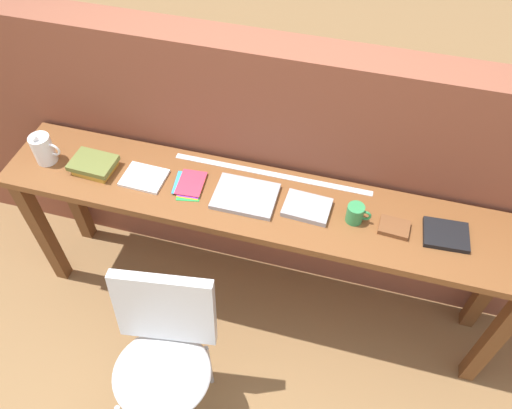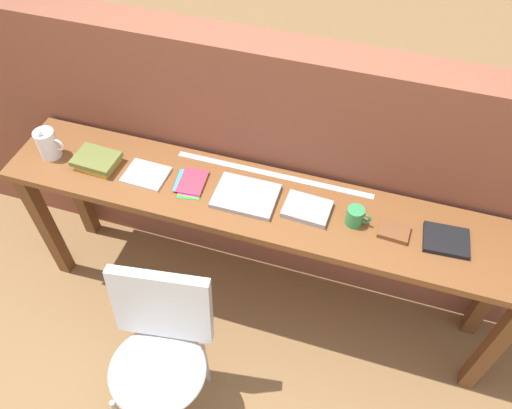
{
  "view_description": "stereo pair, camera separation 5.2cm",
  "coord_description": "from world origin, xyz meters",
  "px_view_note": "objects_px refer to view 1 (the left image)",
  "views": [
    {
      "loc": [
        0.38,
        -1.15,
        2.61
      ],
      "look_at": [
        0.0,
        0.25,
        0.9
      ],
      "focal_mm": 35.0,
      "sensor_mm": 36.0,
      "label": 1
    },
    {
      "loc": [
        0.43,
        -1.14,
        2.61
      ],
      "look_at": [
        0.0,
        0.25,
        0.9
      ],
      "focal_mm": 35.0,
      "sensor_mm": 36.0,
      "label": 2
    }
  ],
  "objects_px": {
    "mug": "(356,214)",
    "leather_journal_brown": "(394,227)",
    "chair_white_moulded": "(163,351)",
    "magazine_cycling": "(144,178)",
    "book_open_centre": "(245,196)",
    "book_stack_leftmost": "(94,165)",
    "pamphlet_pile_colourful": "(191,185)",
    "pitcher_white": "(43,149)",
    "book_repair_rightmost": "(446,235)"
  },
  "relations": [
    {
      "from": "chair_white_moulded",
      "to": "magazine_cycling",
      "type": "relative_size",
      "value": 4.44
    },
    {
      "from": "book_open_centre",
      "to": "mug",
      "type": "relative_size",
      "value": 2.6
    },
    {
      "from": "book_stack_leftmost",
      "to": "book_repair_rightmost",
      "type": "relative_size",
      "value": 1.13
    },
    {
      "from": "chair_white_moulded",
      "to": "mug",
      "type": "bearing_deg",
      "value": 43.69
    },
    {
      "from": "book_open_centre",
      "to": "book_stack_leftmost",
      "type": "bearing_deg",
      "value": -179.21
    },
    {
      "from": "book_stack_leftmost",
      "to": "mug",
      "type": "xyz_separation_m",
      "value": [
        1.26,
        0.02,
        0.02
      ]
    },
    {
      "from": "book_stack_leftmost",
      "to": "pamphlet_pile_colourful",
      "type": "bearing_deg",
      "value": 1.97
    },
    {
      "from": "pitcher_white",
      "to": "book_repair_rightmost",
      "type": "xyz_separation_m",
      "value": [
        1.9,
        0.04,
        -0.07
      ]
    },
    {
      "from": "mug",
      "to": "leather_journal_brown",
      "type": "bearing_deg",
      "value": -1.71
    },
    {
      "from": "pamphlet_pile_colourful",
      "to": "book_repair_rightmost",
      "type": "xyz_separation_m",
      "value": [
        1.17,
        0.01,
        0.0
      ]
    },
    {
      "from": "pitcher_white",
      "to": "book_open_centre",
      "type": "xyz_separation_m",
      "value": [
        1.01,
        0.02,
        -0.07
      ]
    },
    {
      "from": "book_repair_rightmost",
      "to": "leather_journal_brown",
      "type": "bearing_deg",
      "value": -178.58
    },
    {
      "from": "mug",
      "to": "book_stack_leftmost",
      "type": "bearing_deg",
      "value": -179.25
    },
    {
      "from": "pamphlet_pile_colourful",
      "to": "book_open_centre",
      "type": "relative_size",
      "value": 0.69
    },
    {
      "from": "chair_white_moulded",
      "to": "magazine_cycling",
      "type": "bearing_deg",
      "value": 115.28
    },
    {
      "from": "magazine_cycling",
      "to": "pamphlet_pile_colourful",
      "type": "bearing_deg",
      "value": 4.82
    },
    {
      "from": "pitcher_white",
      "to": "mug",
      "type": "height_order",
      "value": "pitcher_white"
    },
    {
      "from": "pitcher_white",
      "to": "book_repair_rightmost",
      "type": "height_order",
      "value": "pitcher_white"
    },
    {
      "from": "chair_white_moulded",
      "to": "magazine_cycling",
      "type": "xyz_separation_m",
      "value": [
        -0.31,
        0.65,
        0.36
      ]
    },
    {
      "from": "magazine_cycling",
      "to": "book_repair_rightmost",
      "type": "height_order",
      "value": "book_repair_rightmost"
    },
    {
      "from": "book_stack_leftmost",
      "to": "leather_journal_brown",
      "type": "distance_m",
      "value": 1.43
    },
    {
      "from": "chair_white_moulded",
      "to": "book_repair_rightmost",
      "type": "distance_m",
      "value": 1.33
    },
    {
      "from": "magazine_cycling",
      "to": "book_repair_rightmost",
      "type": "relative_size",
      "value": 1.05
    },
    {
      "from": "book_stack_leftmost",
      "to": "book_repair_rightmost",
      "type": "height_order",
      "value": "book_stack_leftmost"
    },
    {
      "from": "pitcher_white",
      "to": "book_open_centre",
      "type": "relative_size",
      "value": 0.64
    },
    {
      "from": "magazine_cycling",
      "to": "book_stack_leftmost",
      "type": "bearing_deg",
      "value": -177.24
    },
    {
      "from": "book_stack_leftmost",
      "to": "chair_white_moulded",
      "type": "bearing_deg",
      "value": -48.98
    },
    {
      "from": "pamphlet_pile_colourful",
      "to": "book_repair_rightmost",
      "type": "relative_size",
      "value": 1.04
    },
    {
      "from": "book_stack_leftmost",
      "to": "leather_journal_brown",
      "type": "relative_size",
      "value": 1.66
    },
    {
      "from": "chair_white_moulded",
      "to": "mug",
      "type": "height_order",
      "value": "mug"
    },
    {
      "from": "pitcher_white",
      "to": "mug",
      "type": "xyz_separation_m",
      "value": [
        1.51,
        0.02,
        -0.03
      ]
    },
    {
      "from": "pitcher_white",
      "to": "book_repair_rightmost",
      "type": "bearing_deg",
      "value": 1.07
    },
    {
      "from": "pamphlet_pile_colourful",
      "to": "mug",
      "type": "bearing_deg",
      "value": -0.02
    },
    {
      "from": "mug",
      "to": "leather_journal_brown",
      "type": "xyz_separation_m",
      "value": [
        0.17,
        -0.01,
        -0.03
      ]
    },
    {
      "from": "pamphlet_pile_colourful",
      "to": "magazine_cycling",
      "type": "bearing_deg",
      "value": -176.94
    },
    {
      "from": "book_repair_rightmost",
      "to": "book_stack_leftmost",
      "type": "bearing_deg",
      "value": 177.61
    },
    {
      "from": "book_stack_leftmost",
      "to": "magazine_cycling",
      "type": "distance_m",
      "value": 0.26
    },
    {
      "from": "chair_white_moulded",
      "to": "book_stack_leftmost",
      "type": "height_order",
      "value": "book_stack_leftmost"
    },
    {
      "from": "chair_white_moulded",
      "to": "pitcher_white",
      "type": "bearing_deg",
      "value": 141.82
    },
    {
      "from": "chair_white_moulded",
      "to": "pitcher_white",
      "type": "height_order",
      "value": "pitcher_white"
    },
    {
      "from": "mug",
      "to": "leather_journal_brown",
      "type": "height_order",
      "value": "mug"
    },
    {
      "from": "chair_white_moulded",
      "to": "leather_journal_brown",
      "type": "height_order",
      "value": "leather_journal_brown"
    },
    {
      "from": "pamphlet_pile_colourful",
      "to": "mug",
      "type": "xyz_separation_m",
      "value": [
        0.77,
        -0.0,
        0.04
      ]
    },
    {
      "from": "book_open_centre",
      "to": "pamphlet_pile_colourful",
      "type": "bearing_deg",
      "value": 179.27
    },
    {
      "from": "pamphlet_pile_colourful",
      "to": "leather_journal_brown",
      "type": "height_order",
      "value": "leather_journal_brown"
    },
    {
      "from": "book_open_centre",
      "to": "book_repair_rightmost",
      "type": "distance_m",
      "value": 0.9
    },
    {
      "from": "book_open_centre",
      "to": "pitcher_white",
      "type": "bearing_deg",
      "value": -179.17
    },
    {
      "from": "chair_white_moulded",
      "to": "magazine_cycling",
      "type": "height_order",
      "value": "magazine_cycling"
    },
    {
      "from": "pitcher_white",
      "to": "book_stack_leftmost",
      "type": "bearing_deg",
      "value": 1.3
    },
    {
      "from": "magazine_cycling",
      "to": "mug",
      "type": "xyz_separation_m",
      "value": [
        1.0,
        0.01,
        0.04
      ]
    }
  ]
}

